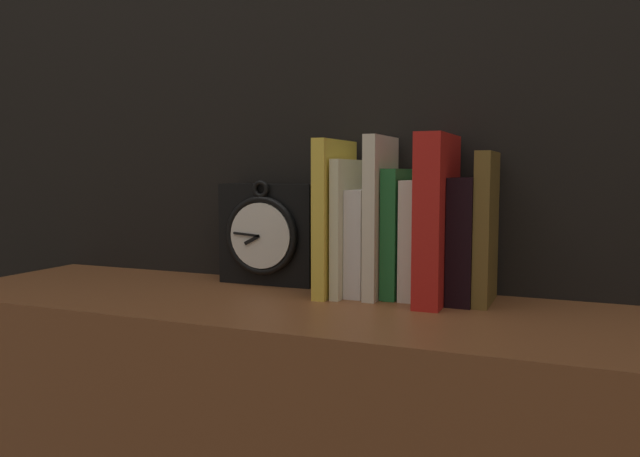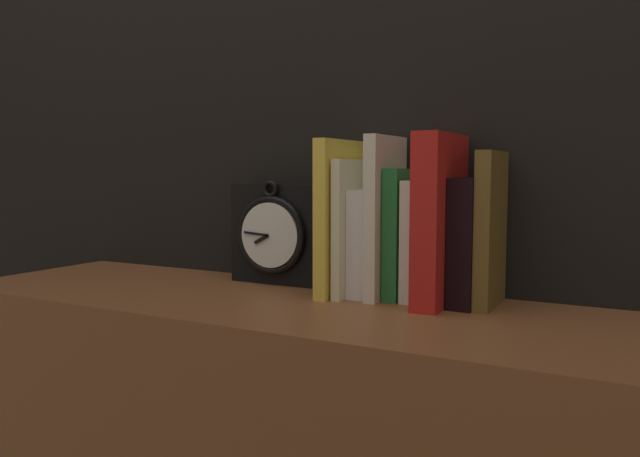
{
  "view_description": "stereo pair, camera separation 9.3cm",
  "coord_description": "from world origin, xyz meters",
  "px_view_note": "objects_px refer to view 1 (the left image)",
  "views": [
    {
      "loc": [
        0.36,
        -0.86,
        0.98
      ],
      "look_at": [
        0.0,
        0.0,
        0.9
      ],
      "focal_mm": 35.0,
      "sensor_mm": 36.0,
      "label": 1
    },
    {
      "loc": [
        0.44,
        -0.82,
        0.98
      ],
      "look_at": [
        0.0,
        0.0,
        0.9
      ],
      "focal_mm": 35.0,
      "sensor_mm": 36.0,
      "label": 2
    }
  ],
  "objects_px": {
    "book_slot7_red": "(437,219)",
    "book_slot2_cream": "(349,227)",
    "book_slot4_cream": "(381,217)",
    "book_slot9_brown": "(486,228)",
    "book_slot0_black": "(329,228)",
    "book_slot8_black": "(465,240)",
    "book_slot1_yellow": "(335,217)",
    "book_slot5_green": "(397,233)",
    "book_slot3_white": "(364,242)",
    "book_slot6_white": "(416,239)",
    "clock": "(269,234)"
  },
  "relations": [
    {
      "from": "book_slot4_cream",
      "to": "book_slot9_brown",
      "type": "bearing_deg",
      "value": 2.74
    },
    {
      "from": "book_slot7_red",
      "to": "book_slot0_black",
      "type": "bearing_deg",
      "value": 173.69
    },
    {
      "from": "book_slot2_cream",
      "to": "book_slot3_white",
      "type": "height_order",
      "value": "book_slot2_cream"
    },
    {
      "from": "book_slot0_black",
      "to": "book_slot8_black",
      "type": "distance_m",
      "value": 0.23
    },
    {
      "from": "book_slot1_yellow",
      "to": "book_slot5_green",
      "type": "xyz_separation_m",
      "value": [
        0.1,
        0.02,
        -0.02
      ]
    },
    {
      "from": "clock",
      "to": "book_slot2_cream",
      "type": "bearing_deg",
      "value": -11.71
    },
    {
      "from": "book_slot7_red",
      "to": "book_slot2_cream",
      "type": "bearing_deg",
      "value": 176.27
    },
    {
      "from": "book_slot1_yellow",
      "to": "book_slot5_green",
      "type": "height_order",
      "value": "book_slot1_yellow"
    },
    {
      "from": "clock",
      "to": "book_slot9_brown",
      "type": "bearing_deg",
      "value": -3.31
    },
    {
      "from": "book_slot3_white",
      "to": "book_slot6_white",
      "type": "relative_size",
      "value": 0.92
    },
    {
      "from": "book_slot8_black",
      "to": "book_slot7_red",
      "type": "bearing_deg",
      "value": -153.65
    },
    {
      "from": "book_slot3_white",
      "to": "book_slot6_white",
      "type": "bearing_deg",
      "value": 2.88
    },
    {
      "from": "book_slot0_black",
      "to": "book_slot2_cream",
      "type": "relative_size",
      "value": 0.96
    },
    {
      "from": "book_slot6_white",
      "to": "book_slot7_red",
      "type": "relative_size",
      "value": 0.73
    },
    {
      "from": "book_slot2_cream",
      "to": "book_slot4_cream",
      "type": "relative_size",
      "value": 0.86
    },
    {
      "from": "book_slot7_red",
      "to": "book_slot8_black",
      "type": "xyz_separation_m",
      "value": [
        0.04,
        0.02,
        -0.03
      ]
    },
    {
      "from": "book_slot0_black",
      "to": "book_slot1_yellow",
      "type": "bearing_deg",
      "value": -42.49
    },
    {
      "from": "book_slot3_white",
      "to": "book_slot9_brown",
      "type": "relative_size",
      "value": 0.75
    },
    {
      "from": "clock",
      "to": "book_slot6_white",
      "type": "relative_size",
      "value": 0.99
    },
    {
      "from": "book_slot6_white",
      "to": "book_slot9_brown",
      "type": "distance_m",
      "value": 0.11
    },
    {
      "from": "book_slot1_yellow",
      "to": "book_slot7_red",
      "type": "relative_size",
      "value": 0.98
    },
    {
      "from": "book_slot5_green",
      "to": "book_slot7_red",
      "type": "relative_size",
      "value": 0.8
    },
    {
      "from": "book_slot0_black",
      "to": "book_slot4_cream",
      "type": "relative_size",
      "value": 0.82
    },
    {
      "from": "book_slot0_black",
      "to": "book_slot3_white",
      "type": "xyz_separation_m",
      "value": [
        0.06,
        -0.0,
        -0.02
      ]
    },
    {
      "from": "book_slot2_cream",
      "to": "book_slot8_black",
      "type": "xyz_separation_m",
      "value": [
        0.19,
        0.01,
        -0.01
      ]
    },
    {
      "from": "book_slot5_green",
      "to": "book_slot7_red",
      "type": "bearing_deg",
      "value": -19.02
    },
    {
      "from": "clock",
      "to": "book_slot5_green",
      "type": "bearing_deg",
      "value": -4.64
    },
    {
      "from": "clock",
      "to": "book_slot5_green",
      "type": "xyz_separation_m",
      "value": [
        0.24,
        -0.02,
        0.01
      ]
    },
    {
      "from": "book_slot9_brown",
      "to": "book_slot1_yellow",
      "type": "bearing_deg",
      "value": -175.92
    },
    {
      "from": "book_slot4_cream",
      "to": "book_slot5_green",
      "type": "height_order",
      "value": "book_slot4_cream"
    },
    {
      "from": "book_slot1_yellow",
      "to": "book_slot3_white",
      "type": "xyz_separation_m",
      "value": [
        0.05,
        0.02,
        -0.04
      ]
    },
    {
      "from": "book_slot0_black",
      "to": "book_slot2_cream",
      "type": "distance_m",
      "value": 0.04
    },
    {
      "from": "book_slot3_white",
      "to": "book_slot1_yellow",
      "type": "bearing_deg",
      "value": -161.43
    },
    {
      "from": "book_slot4_cream",
      "to": "book_slot7_red",
      "type": "bearing_deg",
      "value": -8.31
    },
    {
      "from": "book_slot4_cream",
      "to": "book_slot7_red",
      "type": "relative_size",
      "value": 1.0
    },
    {
      "from": "book_slot4_cream",
      "to": "book_slot2_cream",
      "type": "bearing_deg",
      "value": -175.44
    },
    {
      "from": "book_slot0_black",
      "to": "book_slot8_black",
      "type": "relative_size",
      "value": 1.1
    },
    {
      "from": "book_slot6_white",
      "to": "book_slot8_black",
      "type": "bearing_deg",
      "value": -3.24
    },
    {
      "from": "book_slot3_white",
      "to": "book_slot5_green",
      "type": "distance_m",
      "value": 0.06
    },
    {
      "from": "book_slot4_cream",
      "to": "book_slot5_green",
      "type": "bearing_deg",
      "value": 23.23
    },
    {
      "from": "clock",
      "to": "book_slot9_brown",
      "type": "xyz_separation_m",
      "value": [
        0.38,
        -0.02,
        0.03
      ]
    },
    {
      "from": "book_slot9_brown",
      "to": "book_slot6_white",
      "type": "bearing_deg",
      "value": 178.71
    },
    {
      "from": "book_slot6_white",
      "to": "book_slot2_cream",
      "type": "bearing_deg",
      "value": -172.42
    },
    {
      "from": "book_slot2_cream",
      "to": "book_slot7_red",
      "type": "distance_m",
      "value": 0.15
    },
    {
      "from": "book_slot4_cream",
      "to": "book_slot8_black",
      "type": "height_order",
      "value": "book_slot4_cream"
    },
    {
      "from": "book_slot9_brown",
      "to": "book_slot4_cream",
      "type": "bearing_deg",
      "value": -177.26
    },
    {
      "from": "book_slot1_yellow",
      "to": "book_slot7_red",
      "type": "distance_m",
      "value": 0.17
    },
    {
      "from": "book_slot3_white",
      "to": "book_slot9_brown",
      "type": "xyz_separation_m",
      "value": [
        0.2,
        0.0,
        0.03
      ]
    },
    {
      "from": "clock",
      "to": "book_slot0_black",
      "type": "bearing_deg",
      "value": -10.49
    },
    {
      "from": "clock",
      "to": "book_slot3_white",
      "type": "height_order",
      "value": "clock"
    }
  ]
}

